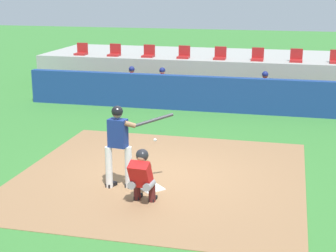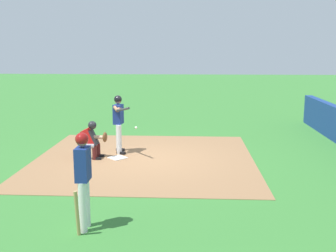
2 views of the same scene
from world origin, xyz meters
TOP-DOWN VIEW (x-y plane):
  - ground_plane at (0.00, 0.00)m, footprint 80.00×80.00m
  - dirt_infield at (0.00, 0.00)m, footprint 6.40×6.40m
  - home_plate at (0.00, -0.80)m, footprint 0.62×0.62m
  - batter_at_plate at (-0.67, -0.86)m, footprint 1.37×0.67m
  - catcher_crouched at (0.01, -1.52)m, footprint 0.51×1.65m
  - dugout_wall at (0.00, 6.50)m, footprint 13.00×0.30m
  - dugout_bench at (0.00, 7.50)m, footprint 11.80×0.44m
  - dugout_player_0 at (-3.01, 7.34)m, footprint 0.49×0.70m
  - dugout_player_1 at (-1.84, 7.34)m, footprint 0.49×0.70m
  - dugout_player_2 at (1.86, 7.34)m, footprint 0.49×0.70m
  - stands_platform at (0.00, 10.90)m, footprint 15.00×4.40m
  - stadium_seat_0 at (-5.78, 9.38)m, footprint 0.46×0.46m
  - stadium_seat_1 at (-4.33, 9.38)m, footprint 0.46×0.46m
  - stadium_seat_2 at (-2.89, 9.38)m, footprint 0.46×0.46m
  - stadium_seat_3 at (-1.44, 9.38)m, footprint 0.46×0.46m
  - stadium_seat_4 at (0.00, 9.38)m, footprint 0.46×0.46m
  - stadium_seat_5 at (1.44, 9.38)m, footprint 0.46×0.46m
  - stadium_seat_6 at (2.89, 9.38)m, footprint 0.46×0.46m
  - stadium_seat_7 at (4.33, 9.38)m, footprint 0.46×0.46m

SIDE VIEW (x-z plane):
  - ground_plane at x=0.00m, z-range 0.00..0.00m
  - dirt_infield at x=0.00m, z-range 0.00..0.01m
  - home_plate at x=0.00m, z-range 0.01..0.04m
  - dugout_bench at x=0.00m, z-range 0.00..0.45m
  - dugout_wall at x=0.00m, z-range 0.00..1.20m
  - catcher_crouched at x=0.01m, z-range 0.05..1.17m
  - dugout_player_0 at x=-3.01m, z-range 0.02..1.32m
  - dugout_player_1 at x=-1.84m, z-range 0.02..1.32m
  - dugout_player_2 at x=1.86m, z-range 0.02..1.32m
  - stands_platform at x=0.00m, z-range 0.00..1.40m
  - batter_at_plate at x=-0.67m, z-range 0.13..1.94m
  - stadium_seat_0 at x=-5.78m, z-range 1.29..1.77m
  - stadium_seat_1 at x=-4.33m, z-range 1.29..1.77m
  - stadium_seat_2 at x=-2.89m, z-range 1.29..1.77m
  - stadium_seat_3 at x=-1.44m, z-range 1.29..1.77m
  - stadium_seat_4 at x=0.00m, z-range 1.29..1.77m
  - stadium_seat_5 at x=1.44m, z-range 1.29..1.77m
  - stadium_seat_6 at x=2.89m, z-range 1.29..1.77m
  - stadium_seat_7 at x=4.33m, z-range 1.29..1.77m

